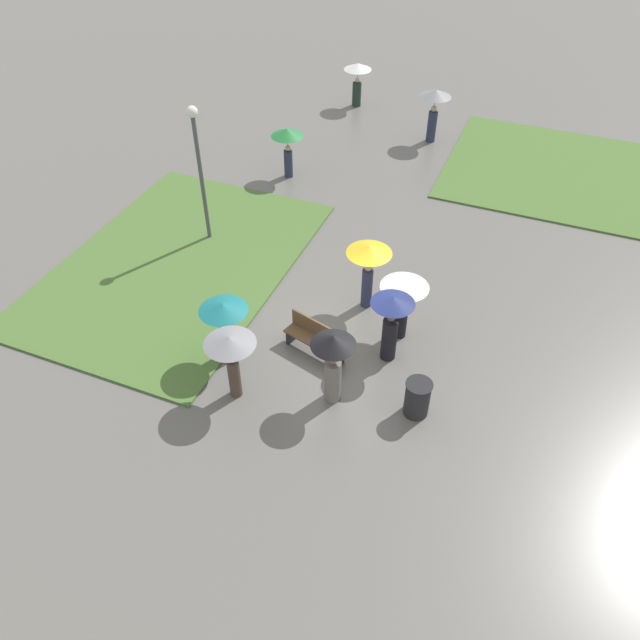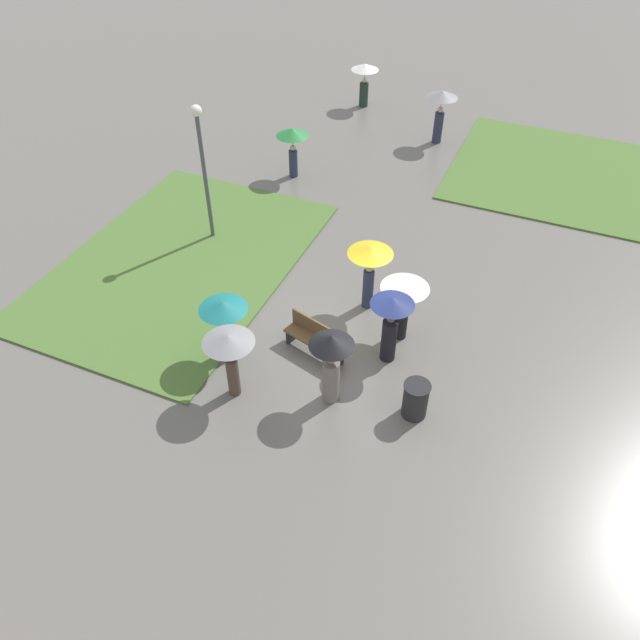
# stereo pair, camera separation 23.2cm
# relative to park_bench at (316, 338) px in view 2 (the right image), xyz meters

# --- Properties ---
(ground_plane) EXTENTS (90.00, 90.00, 0.00)m
(ground_plane) POSITION_rel_park_bench_xyz_m (0.61, 0.43, -0.47)
(ground_plane) COLOR #66635E
(lawn_patch_near) EXTENTS (6.32, 9.17, 0.06)m
(lawn_patch_near) POSITION_rel_park_bench_xyz_m (-5.17, 1.80, -0.44)
(lawn_patch_near) COLOR #4C7033
(lawn_patch_near) RESTS_ON ground_plane
(lawn_patch_far) EXTENTS (10.91, 6.86, 0.06)m
(lawn_patch_far) POSITION_rel_park_bench_xyz_m (6.14, 11.67, -0.44)
(lawn_patch_far) COLOR #4C7033
(lawn_patch_far) RESTS_ON ground_plane
(park_bench) EXTENTS (1.73, 0.86, 0.90)m
(park_bench) POSITION_rel_park_bench_xyz_m (0.00, 0.00, 0.00)
(park_bench) COLOR brown
(park_bench) RESTS_ON ground_plane
(lamp_post) EXTENTS (0.32, 0.32, 4.21)m
(lamp_post) POSITION_rel_park_bench_xyz_m (-4.97, 3.36, 2.25)
(lamp_post) COLOR #474C51
(lamp_post) RESTS_ON ground_plane
(trash_bin) EXTENTS (0.61, 0.61, 0.94)m
(trash_bin) POSITION_rel_park_bench_xyz_m (2.82, -0.94, 0.00)
(trash_bin) COLOR #232326
(trash_bin) RESTS_ON ground_plane
(crowd_person_grey) EXTENTS (1.17, 1.17, 1.83)m
(crowd_person_grey) POSITION_rel_park_bench_xyz_m (-1.20, -1.99, 0.96)
(crowd_person_grey) COLOR #47382D
(crowd_person_grey) RESTS_ON ground_plane
(crowd_person_black) EXTENTS (1.01, 1.01, 1.97)m
(crowd_person_black) POSITION_rel_park_bench_xyz_m (0.92, -1.25, 0.87)
(crowd_person_black) COLOR slate
(crowd_person_black) RESTS_ON ground_plane
(crowd_person_teal) EXTENTS (1.17, 1.17, 1.73)m
(crowd_person_teal) POSITION_rel_park_bench_xyz_m (-1.92, -0.98, 0.80)
(crowd_person_teal) COLOR #282D47
(crowd_person_teal) RESTS_ON ground_plane
(crowd_person_white) EXTENTS (1.20, 1.20, 1.80)m
(crowd_person_white) POSITION_rel_park_bench_xyz_m (1.74, 1.37, 0.91)
(crowd_person_white) COLOR black
(crowd_person_white) RESTS_ON ground_plane
(crowd_person_yellow) EXTENTS (1.18, 1.18, 1.94)m
(crowd_person_yellow) POSITION_rel_park_bench_xyz_m (0.55, 2.18, 1.03)
(crowd_person_yellow) COLOR #282D47
(crowd_person_yellow) RESTS_ON ground_plane
(crowd_person_navy) EXTENTS (1.05, 1.05, 1.92)m
(crowd_person_navy) POSITION_rel_park_bench_xyz_m (1.70, 0.51, 0.81)
(crowd_person_navy) COLOR black
(crowd_person_navy) RESTS_ON ground_plane
(lone_walker_far_path) EXTENTS (1.14, 1.14, 1.77)m
(lone_walker_far_path) POSITION_rel_park_bench_xyz_m (-4.11, 14.41, 0.83)
(lone_walker_far_path) COLOR #1E3328
(lone_walker_far_path) RESTS_ON ground_plane
(lone_walker_mid_plaza) EXTENTS (1.18, 1.18, 2.01)m
(lone_walker_mid_plaza) POSITION_rel_park_bench_xyz_m (-0.34, 12.37, 1.05)
(lone_walker_mid_plaza) COLOR #282D47
(lone_walker_mid_plaza) RESTS_ON ground_plane
(lone_walker_near_lawn) EXTENTS (1.12, 1.12, 1.78)m
(lone_walker_near_lawn) POSITION_rel_park_bench_xyz_m (-4.29, 7.80, 0.93)
(lone_walker_near_lawn) COLOR #282D47
(lone_walker_near_lawn) RESTS_ON ground_plane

